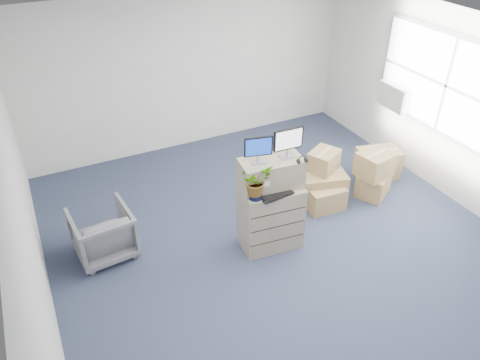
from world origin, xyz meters
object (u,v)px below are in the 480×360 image
Objects in this scene: monitor_right at (288,141)px; water_bottle at (276,177)px; monitor_left at (258,149)px; filing_cabinet_lower at (271,217)px; potted_plant at (256,184)px; keyboard at (276,195)px; office_chair at (103,231)px.

monitor_right reaches higher than water_bottle.
monitor_right reaches higher than monitor_left.
filing_cabinet_lower is 1.08m from monitor_left.
water_bottle reaches higher than filing_cabinet_lower.
water_bottle is at bearing 41.88° from filing_cabinet_lower.
keyboard is at bearing -9.56° from potted_plant.
water_bottle is (-0.13, 0.03, -0.51)m from monitor_right.
water_bottle is at bearing 24.97° from potted_plant.
monitor_left is 0.55m from water_bottle.
monitor_right is (0.40, -0.04, 0.02)m from monitor_left.
water_bottle is (0.26, -0.01, -0.48)m from monitor_left.
monitor_right is at bearing 31.38° from keyboard.
filing_cabinet_lower is 1.22× the size of office_chair.
water_bottle is 2.39m from office_chair.
potted_plant is at bearing -155.03° from water_bottle.
monitor_left is at bearing 178.84° from water_bottle.
keyboard is 2.34m from office_chair.
monitor_right is at bearing 156.22° from office_chair.
office_chair is at bearing 172.05° from monitor_left.
office_chair is at bearing 152.53° from potted_plant.
keyboard is at bearing -140.70° from monitor_right.
potted_plant is at bearing 147.37° from office_chair.
office_chair is (-2.18, 0.74, -0.67)m from water_bottle.
water_bottle is 0.50× the size of potted_plant.
monitor_left is 0.40m from monitor_right.
monitor_left reaches higher than keyboard.
monitor_right is 0.53× the size of office_chair.
potted_plant reaches higher than keyboard.
monitor_right reaches higher than office_chair.
monitor_left is 0.88× the size of monitor_right.
office_chair is (-2.09, 0.81, -0.09)m from filing_cabinet_lower.
monitor_right is 0.87× the size of potted_plant.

